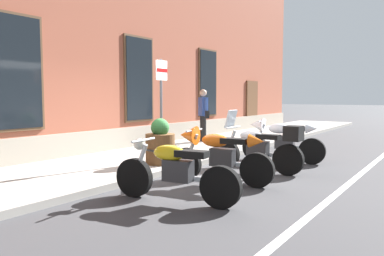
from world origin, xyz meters
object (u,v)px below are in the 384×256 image
Objects in this scene: motorcycle_orange_sport at (216,153)px; motorcycle_white_sport at (279,138)px; parking_sign at (161,95)px; barrel_planter at (160,145)px; pedestrian_blue_top at (203,112)px; motorcycle_silver_touring at (261,147)px; motorcycle_yellow_naked at (174,171)px.

motorcycle_white_sport reaches higher than motorcycle_orange_sport.
barrel_planter is (-0.30, -0.20, -1.08)m from parking_sign.
motorcycle_silver_touring is at bearing -132.10° from pedestrian_blue_top.
motorcycle_silver_touring is 4.64m from pedestrian_blue_top.
parking_sign reaches higher than motorcycle_silver_touring.
pedestrian_blue_top is at bearing 47.90° from motorcycle_silver_touring.
motorcycle_yellow_naked is 6.82m from pedestrian_blue_top.
motorcycle_yellow_naked is at bearing -150.94° from pedestrian_blue_top.
barrel_planter is (1.91, 1.82, 0.07)m from motorcycle_yellow_naked.
barrel_planter is at bearing 115.87° from motorcycle_silver_touring.
motorcycle_orange_sport is (1.46, 0.14, 0.09)m from motorcycle_yellow_naked.
pedestrian_blue_top reaches higher than motorcycle_white_sport.
motorcycle_silver_touring reaches higher than motorcycle_orange_sport.
motorcycle_yellow_naked is 2.64m from barrel_planter.
motorcycle_silver_touring is 2.07× the size of barrel_planter.
barrel_planter reaches higher than motorcycle_white_sport.
motorcycle_orange_sport is 1.41m from motorcycle_silver_touring.
motorcycle_yellow_naked is 1.01× the size of motorcycle_silver_touring.
parking_sign is at bearing -161.08° from pedestrian_blue_top.
motorcycle_silver_touring is at bearing -73.42° from parking_sign.
motorcycle_orange_sport is at bearing -144.79° from pedestrian_blue_top.
parking_sign is at bearing 68.26° from motorcycle_orange_sport.
barrel_planter reaches higher than motorcycle_yellow_naked.
motorcycle_yellow_naked is at bearing -137.55° from parking_sign.
barrel_planter is (-2.40, 1.77, -0.04)m from motorcycle_white_sport.
motorcycle_silver_touring is 2.48m from parking_sign.
motorcycle_silver_touring reaches higher than motorcycle_yellow_naked.
motorcycle_orange_sport is at bearing 169.43° from motorcycle_silver_touring.
motorcycle_orange_sport is 5.51m from pedestrian_blue_top.
motorcycle_yellow_naked is 0.91× the size of parking_sign.
barrel_planter is at bearing 75.05° from motorcycle_orange_sport.
motorcycle_silver_touring is 0.90× the size of parking_sign.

